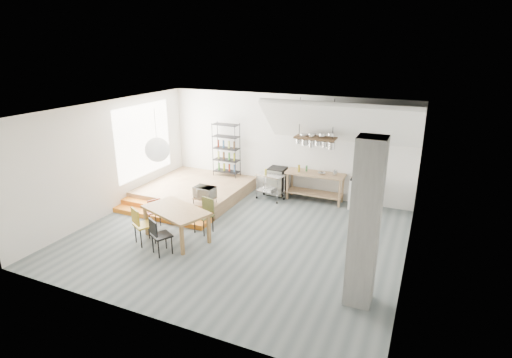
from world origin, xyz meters
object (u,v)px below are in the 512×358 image
at_px(stove, 361,193).
at_px(rolling_cart, 270,183).
at_px(dining_table, 176,212).
at_px(mini_fridge, 277,181).

xyz_separation_m(stove, rolling_cart, (-2.70, -0.46, 0.05)).
relative_size(stove, dining_table, 0.62).
xyz_separation_m(stove, mini_fridge, (-2.67, 0.04, -0.03)).
height_order(dining_table, mini_fridge, mini_fridge).
relative_size(stove, mini_fridge, 1.30).
height_order(rolling_cart, mini_fridge, mini_fridge).
distance_m(stove, dining_table, 5.46).
distance_m(rolling_cart, mini_fridge, 0.51).
xyz_separation_m(rolling_cart, mini_fridge, (0.03, 0.50, -0.08)).
height_order(stove, rolling_cart, stove).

